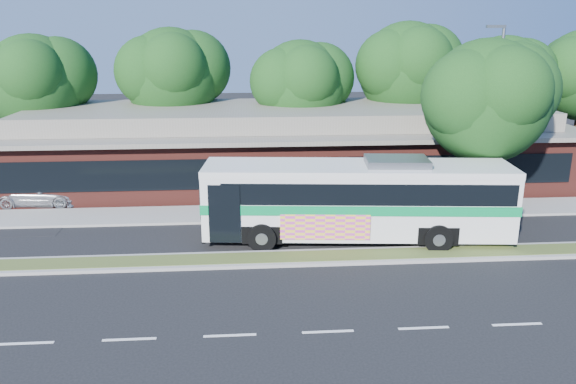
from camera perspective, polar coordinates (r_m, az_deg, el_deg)
name	(u,v)px	position (r m, az deg, el deg)	size (l,w,h in m)	color
ground	(310,265)	(22.20, 2.24, -7.46)	(120.00, 120.00, 0.00)	black
median_strip	(308,258)	(22.72, 2.07, -6.67)	(26.00, 1.10, 0.15)	#495825
sidewalk	(296,212)	(28.12, 0.79, -2.06)	(44.00, 2.60, 0.12)	gray
plaza_building	(286,145)	(33.93, -0.16, 4.79)	(33.20, 11.20, 4.45)	#5C231D
lamp_post	(494,115)	(29.03, 20.23, 7.36)	(0.93, 0.18, 9.07)	slate
tree_bg_a	(43,80)	(37.49, -23.65, 10.34)	(6.47, 5.80, 8.63)	black
tree_bg_b	(179,74)	(36.66, -11.04, 11.71)	(6.69, 6.00, 9.00)	black
tree_bg_c	(306,83)	(35.65, 1.88, 10.99)	(6.24, 5.60, 8.26)	black
tree_bg_d	(413,68)	(37.96, 12.61, 12.20)	(6.91, 6.20, 9.37)	black
tree_bg_e	(509,79)	(39.21, 21.50, 10.60)	(6.47, 5.80, 8.50)	black
transit_bus	(358,195)	(24.26, 7.16, -0.30)	(13.31, 4.02, 3.68)	silver
sedan	(37,193)	(32.06, -24.13, -0.10)	(1.82, 4.47, 1.30)	silver
sidewalk_tree	(494,98)	(28.26, 20.18, 8.97)	(6.43, 5.77, 8.54)	black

